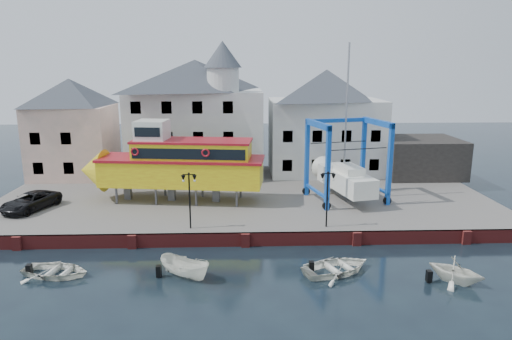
{
  "coord_description": "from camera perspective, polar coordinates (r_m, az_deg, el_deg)",
  "views": [
    {
      "loc": [
        -0.31,
        -30.52,
        12.69
      ],
      "look_at": [
        1.0,
        7.0,
        4.0
      ],
      "focal_mm": 32.0,
      "sensor_mm": 36.0,
      "label": 1
    }
  ],
  "objects": [
    {
      "name": "motorboat_b",
      "position": [
        29.7,
        10.05,
        -12.47
      ],
      "size": [
        5.41,
        4.7,
        0.94
      ],
      "primitive_type": "imported",
      "rotation": [
        0.0,
        0.0,
        1.95
      ],
      "color": "white",
      "rests_on": "ground"
    },
    {
      "name": "van",
      "position": [
        41.93,
        -26.34,
        -3.53
      ],
      "size": [
        4.06,
        5.66,
        1.43
      ],
      "primitive_type": "imported",
      "rotation": [
        0.0,
        0.0,
        -0.37
      ],
      "color": "black",
      "rests_on": "hardstanding"
    },
    {
      "name": "tour_boat",
      "position": [
        40.23,
        -10.59,
        0.81
      ],
      "size": [
        16.56,
        5.78,
        7.06
      ],
      "rotation": [
        0.0,
        0.0,
        -0.12
      ],
      "color": "#59595E",
      "rests_on": "hardstanding"
    },
    {
      "name": "building_white_right",
      "position": [
        50.75,
        8.64,
        5.99
      ],
      "size": [
        12.0,
        8.0,
        11.2
      ],
      "color": "silver",
      "rests_on": "hardstanding"
    },
    {
      "name": "ground",
      "position": [
        33.05,
        -1.33,
        -9.55
      ],
      "size": [
        140.0,
        140.0,
        0.0
      ],
      "primitive_type": "plane",
      "color": "black",
      "rests_on": "ground"
    },
    {
      "name": "lamp_post_right",
      "position": [
        33.44,
        8.95,
        -1.88
      ],
      "size": [
        1.12,
        0.32,
        4.2
      ],
      "color": "black",
      "rests_on": "hardstanding"
    },
    {
      "name": "lamp_post_left",
      "position": [
        33.05,
        -8.35,
        -2.04
      ],
      "size": [
        1.12,
        0.32,
        4.2
      ],
      "color": "black",
      "rests_on": "hardstanding"
    },
    {
      "name": "building_white_main",
      "position": [
        49.41,
        -7.33,
        6.71
      ],
      "size": [
        14.0,
        8.3,
        14.0
      ],
      "color": "silver",
      "rests_on": "hardstanding"
    },
    {
      "name": "travel_lift",
      "position": [
        41.47,
        10.71,
        -0.35
      ],
      "size": [
        7.25,
        9.23,
        13.51
      ],
      "rotation": [
        0.0,
        0.0,
        0.23
      ],
      "color": "#0F4DAA",
      "rests_on": "hardstanding"
    },
    {
      "name": "quay_wall",
      "position": [
        32.96,
        -1.34,
        -8.68
      ],
      "size": [
        44.0,
        0.47,
        1.0
      ],
      "color": "maroon",
      "rests_on": "ground"
    },
    {
      "name": "building_pink",
      "position": [
        52.05,
        -21.93,
        4.87
      ],
      "size": [
        8.0,
        7.0,
        10.3
      ],
      "color": "#C0A392",
      "rests_on": "hardstanding"
    },
    {
      "name": "motorboat_d",
      "position": [
        31.39,
        -23.69,
        -11.98
      ],
      "size": [
        4.65,
        3.71,
        0.86
      ],
      "primitive_type": "imported",
      "rotation": [
        0.0,
        0.0,
        1.38
      ],
      "color": "white",
      "rests_on": "ground"
    },
    {
      "name": "motorboat_a",
      "position": [
        29.04,
        -8.83,
        -13.05
      ],
      "size": [
        3.81,
        3.2,
        1.42
      ],
      "primitive_type": "imported",
      "rotation": [
        0.0,
        0.0,
        0.98
      ],
      "color": "white",
      "rests_on": "ground"
    },
    {
      "name": "shed_dark",
      "position": [
        52.2,
        19.76,
        1.56
      ],
      "size": [
        8.0,
        7.0,
        4.0
      ],
      "primitive_type": "cube",
      "color": "black",
      "rests_on": "hardstanding"
    },
    {
      "name": "motorboat_c",
      "position": [
        30.53,
        23.59,
        -12.69
      ],
      "size": [
        4.23,
        4.21,
        1.69
      ],
      "primitive_type": "imported",
      "rotation": [
        0.0,
        0.0,
        0.82
      ],
      "color": "white",
      "rests_on": "ground"
    },
    {
      "name": "hardstanding",
      "position": [
        43.27,
        -1.51,
        -3.33
      ],
      "size": [
        44.0,
        22.0,
        1.0
      ],
      "primitive_type": "cube",
      "color": "#5F5C5A",
      "rests_on": "ground"
    }
  ]
}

